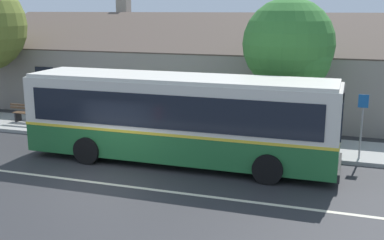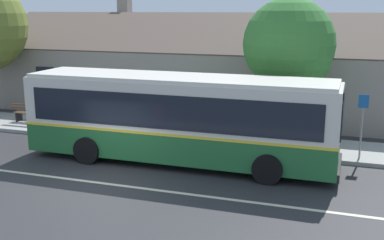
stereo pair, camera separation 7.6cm
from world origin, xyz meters
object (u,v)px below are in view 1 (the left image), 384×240
object	(u,v)px
bus_stop_sign	(362,119)
street_tree_primary	(291,47)
transit_bus	(179,117)
bench_by_building	(29,114)

from	to	relation	value
bus_stop_sign	street_tree_primary	bearing A→B (deg)	145.12
transit_bus	street_tree_primary	bearing A→B (deg)	50.43
transit_bus	bus_stop_sign	xyz separation A→B (m)	(6.32, 2.09, -0.08)
bench_by_building	street_tree_primary	distance (m)	12.73
bench_by_building	transit_bus	bearing A→B (deg)	-19.14
transit_bus	street_tree_primary	size ratio (longest dim) A/B	1.89
transit_bus	bench_by_building	size ratio (longest dim) A/B	6.40
street_tree_primary	bus_stop_sign	bearing A→B (deg)	-34.88
bench_by_building	bus_stop_sign	xyz separation A→B (m)	(15.13, -0.97, 1.07)
transit_bus	bus_stop_sign	bearing A→B (deg)	18.32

